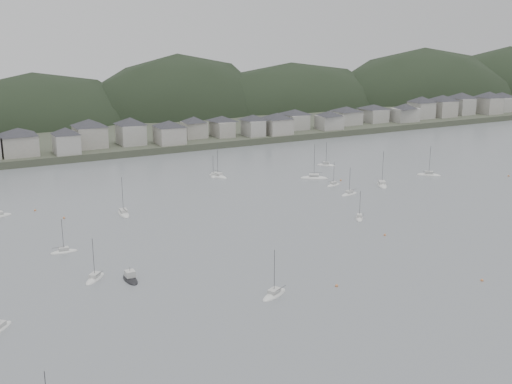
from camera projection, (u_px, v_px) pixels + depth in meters
ground at (426, 304)px, 130.72m from camera, size 900.00×900.00×0.00m
far_shore_land at (86, 115)px, 383.10m from camera, size 900.00×250.00×3.00m
forested_ridge at (107, 143)px, 366.62m from camera, size 851.55×103.94×102.57m
waterfront_town at (245, 123)px, 308.17m from camera, size 451.48×28.46×12.92m
sailboat_lead at (274, 295)px, 134.84m from camera, size 8.30×6.02×10.99m
moored_fleet at (228, 221)px, 185.08m from camera, size 213.61×151.89×13.78m
motor_launch_far at (130, 279)px, 142.95m from camera, size 2.64×7.29×3.75m
mooring_buoys at (307, 219)px, 186.89m from camera, size 164.92×103.54×0.70m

